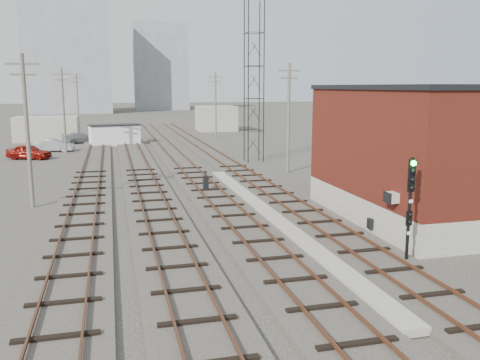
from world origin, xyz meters
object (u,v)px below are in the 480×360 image
object	(u,v)px
signal_mast	(410,201)
car_silver	(54,145)
site_trailer	(115,135)
car_grey	(81,138)
car_red	(29,152)
switch_stand	(206,183)

from	to	relation	value
signal_mast	car_silver	world-z (taller)	signal_mast
site_trailer	car_grey	size ratio (longest dim) A/B	1.39
site_trailer	car_silver	xyz separation A→B (m)	(-6.62, -4.69, -0.59)
car_red	car_silver	bearing A→B (deg)	3.41
signal_mast	switch_stand	xyz separation A→B (m)	(-5.38, 15.85, -1.95)
car_red	car_grey	world-z (taller)	car_red
site_trailer	car_red	distance (m)	13.40
signal_mast	switch_stand	size ratio (longest dim) A/B	3.09
signal_mast	site_trailer	distance (m)	47.98
car_grey	signal_mast	bearing A→B (deg)	177.05
signal_mast	site_trailer	bearing A→B (deg)	103.31
car_grey	switch_stand	bearing A→B (deg)	176.16
car_red	car_grey	xyz separation A→B (m)	(4.23, 14.03, -0.06)
site_trailer	car_silver	bearing A→B (deg)	-155.28
switch_stand	car_red	size ratio (longest dim) A/B	0.33
car_red	car_silver	xyz separation A→B (m)	(1.79, 5.72, -0.04)
signal_mast	car_grey	xyz separation A→B (m)	(-15.22, 50.29, -1.95)
site_trailer	car_red	world-z (taller)	site_trailer
site_trailer	signal_mast	bearing A→B (deg)	-87.26
signal_mast	site_trailer	xyz separation A→B (m)	(-11.04, 46.67, -1.34)
switch_stand	car_grey	distance (m)	35.82
car_silver	car_grey	size ratio (longest dim) A/B	0.91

